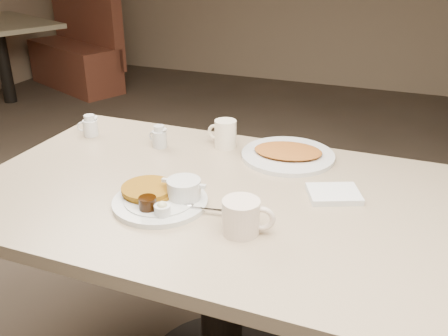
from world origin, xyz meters
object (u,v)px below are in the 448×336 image
(booth_back_left, at_px, (71,48))
(creamer_left, at_px, (90,126))
(diner_table, at_px, (222,241))
(hash_plate, at_px, (288,154))
(coffee_mug_far, at_px, (225,134))
(creamer_right, at_px, (159,137))
(coffee_mug_near, at_px, (242,216))
(main_plate, at_px, (163,196))

(booth_back_left, bearing_deg, creamer_left, -50.82)
(diner_table, height_order, hash_plate, hash_plate)
(coffee_mug_far, height_order, creamer_right, coffee_mug_far)
(creamer_left, relative_size, hash_plate, 0.22)
(coffee_mug_near, bearing_deg, diner_table, 125.30)
(diner_table, distance_m, coffee_mug_near, 0.31)
(diner_table, xyz_separation_m, coffee_mug_near, (0.13, -0.18, 0.22))
(coffee_mug_far, distance_m, booth_back_left, 3.77)
(coffee_mug_near, xyz_separation_m, creamer_left, (-0.75, 0.43, -0.01))
(creamer_right, height_order, booth_back_left, booth_back_left)
(diner_table, relative_size, coffee_mug_far, 13.12)
(coffee_mug_near, xyz_separation_m, creamer_right, (-0.46, 0.42, -0.01))
(creamer_left, distance_m, creamer_right, 0.30)
(creamer_left, bearing_deg, diner_table, -21.37)
(coffee_mug_near, distance_m, creamer_right, 0.62)
(coffee_mug_far, height_order, booth_back_left, booth_back_left)
(main_plate, relative_size, booth_back_left, 0.19)
(creamer_left, bearing_deg, creamer_right, -0.96)
(hash_plate, bearing_deg, creamer_right, -170.64)
(hash_plate, distance_m, booth_back_left, 3.94)
(coffee_mug_near, distance_m, booth_back_left, 4.29)
(booth_back_left, bearing_deg, hash_plate, -41.71)
(creamer_left, height_order, creamer_right, same)
(creamer_left, relative_size, booth_back_left, 0.05)
(hash_plate, relative_size, booth_back_left, 0.21)
(diner_table, xyz_separation_m, creamer_right, (-0.33, 0.24, 0.21))
(main_plate, distance_m, coffee_mug_far, 0.44)
(coffee_mug_far, xyz_separation_m, booth_back_left, (-2.70, 2.60, -0.39))
(diner_table, distance_m, main_plate, 0.26)
(main_plate, relative_size, creamer_right, 4.10)
(diner_table, bearing_deg, coffee_mug_far, 109.56)
(booth_back_left, bearing_deg, diner_table, -46.14)
(coffee_mug_near, bearing_deg, main_plate, 166.84)
(coffee_mug_far, bearing_deg, creamer_left, -171.43)
(booth_back_left, bearing_deg, creamer_right, -47.28)
(diner_table, distance_m, creamer_left, 0.70)
(coffee_mug_far, relative_size, booth_back_left, 0.07)
(main_plate, distance_m, creamer_left, 0.62)
(main_plate, bearing_deg, coffee_mug_near, -13.16)
(main_plate, relative_size, hash_plate, 0.92)
(diner_table, distance_m, coffee_mug_far, 0.41)
(coffee_mug_near, height_order, hash_plate, coffee_mug_near)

